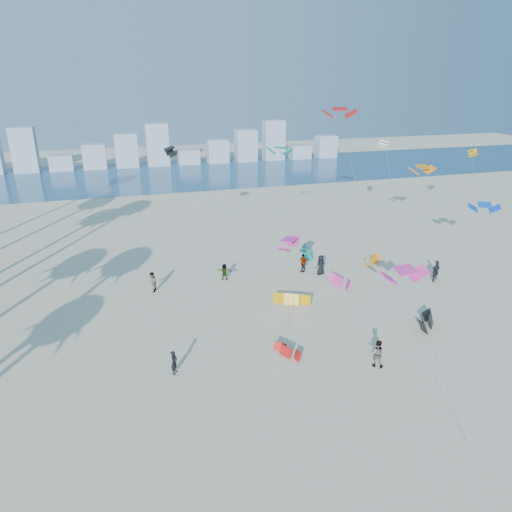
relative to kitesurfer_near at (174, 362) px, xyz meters
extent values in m
plane|color=beige|center=(4.38, -8.96, -0.80)|extent=(220.00, 220.00, 0.00)
plane|color=navy|center=(4.38, 63.04, -0.79)|extent=(220.00, 220.00, 0.00)
imported|color=black|center=(0.00, 0.00, 0.00)|extent=(0.62, 0.70, 1.60)
imported|color=gray|center=(12.58, -2.83, 0.14)|extent=(1.15, 1.10, 1.87)
imported|color=black|center=(15.08, 11.88, 0.15)|extent=(1.05, 0.81, 1.90)
imported|color=gray|center=(13.74, 12.98, 0.09)|extent=(0.86, 1.13, 1.78)
imported|color=black|center=(24.32, 7.43, -0.03)|extent=(0.98, 1.14, 1.53)
imported|color=gray|center=(6.18, 13.23, -0.04)|extent=(1.46, 1.06, 1.52)
imported|color=black|center=(24.82, 7.89, 0.11)|extent=(0.78, 0.67, 1.81)
imported|color=gray|center=(-0.36, 12.46, 0.10)|extent=(0.91, 1.04, 1.80)
cylinder|color=#595959|center=(9.33, 4.90, 2.09)|extent=(1.05, 3.23, 5.78)
cylinder|color=#595959|center=(12.85, 15.42, 4.76)|extent=(0.38, 3.82, 11.13)
cylinder|color=#595959|center=(27.55, 12.10, 3.74)|extent=(1.72, 4.80, 9.09)
cylinder|color=#595959|center=(2.85, 16.66, 4.84)|extent=(0.73, 3.59, 11.29)
cylinder|color=#595959|center=(23.71, 14.15, 4.98)|extent=(1.52, 3.51, 11.57)
cylinder|color=#595959|center=(29.78, 5.47, 2.53)|extent=(1.41, 5.35, 6.68)
cylinder|color=#595959|center=(20.03, 15.27, 6.42)|extent=(1.84, 5.82, 14.45)
cylinder|color=#595959|center=(35.29, 16.14, 4.12)|extent=(0.05, 3.85, 9.85)
cylinder|color=#595959|center=(13.14, -7.41, 2.92)|extent=(0.97, 5.69, 7.45)
cube|color=#9EADBF|center=(-19.02, 73.04, 3.40)|extent=(4.40, 3.00, 8.40)
cube|color=#9EADBF|center=(-12.82, 73.04, 0.70)|extent=(4.40, 3.00, 3.00)
cube|color=#9EADBF|center=(-6.62, 73.04, 1.60)|extent=(4.40, 3.00, 4.80)
cube|color=#9EADBF|center=(-0.42, 73.04, 2.50)|extent=(4.40, 3.00, 6.60)
cube|color=#9EADBF|center=(5.78, 73.04, 3.40)|extent=(4.40, 3.00, 8.40)
cube|color=#9EADBF|center=(11.98, 73.04, 0.70)|extent=(4.40, 3.00, 3.00)
cube|color=#9EADBF|center=(18.18, 73.04, 1.60)|extent=(4.40, 3.00, 4.80)
cube|color=#9EADBF|center=(24.38, 73.04, 2.50)|extent=(4.40, 3.00, 6.60)
cube|color=#9EADBF|center=(30.58, 73.04, 3.40)|extent=(4.40, 3.00, 8.40)
cube|color=#9EADBF|center=(36.78, 73.04, 0.70)|extent=(4.40, 3.00, 3.00)
cube|color=#9EADBF|center=(42.98, 73.04, 1.60)|extent=(4.40, 3.00, 4.80)
camera|label=1|loc=(-2.03, -25.26, 16.82)|focal=32.87mm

